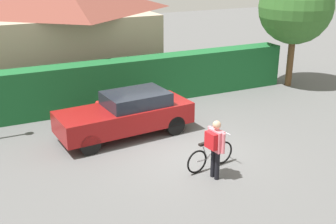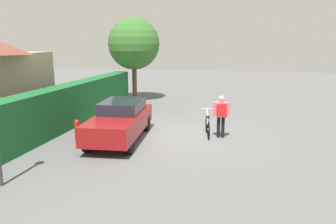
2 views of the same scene
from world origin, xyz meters
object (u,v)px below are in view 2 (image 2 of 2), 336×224
at_px(tree_kerbside, 134,44).
at_px(person_rider, 221,113).
at_px(fire_hydrant, 77,130).
at_px(parked_car_near, 120,120).
at_px(bicycle, 207,126).

bearing_deg(tree_kerbside, person_rider, -141.89).
distance_m(person_rider, fire_hydrant, 5.42).
bearing_deg(parked_car_near, fire_hydrant, 109.22).
bearing_deg(fire_hydrant, parked_car_near, -70.78).
height_order(person_rider, fire_hydrant, person_rider).
height_order(tree_kerbside, fire_hydrant, tree_kerbside).
height_order(parked_car_near, fire_hydrant, parked_car_near).
distance_m(person_rider, tree_kerbside, 9.85).
xyz_separation_m(tree_kerbside, fire_hydrant, (-9.10, -0.73, -3.06)).
relative_size(bicycle, fire_hydrant, 1.98).
distance_m(parked_car_near, tree_kerbside, 9.27).
relative_size(tree_kerbside, fire_hydrant, 6.26).
bearing_deg(bicycle, fire_hydrant, 111.30).
relative_size(bicycle, tree_kerbside, 0.32).
bearing_deg(parked_car_near, tree_kerbside, 14.57).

